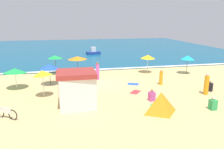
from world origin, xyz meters
The scene contains 23 objects.
ground_plane centered at (0.00, 0.00, 0.00)m, with size 60.00×60.00×0.00m, color #D8B775.
ocean_water centered at (0.00, 28.00, 0.05)m, with size 60.00×44.00×0.10m, color #0F567A.
wave_breaker_foam centered at (0.00, 6.30, 0.10)m, with size 57.00×0.70×0.01m, color white.
lifeguard_cabana centered at (-2.68, -5.27, 1.36)m, with size 2.76×2.49×2.67m.
beach_umbrella_0 centered at (6.18, 3.59, 1.98)m, with size 1.81×1.81×2.21m.
beach_umbrella_3 centered at (-4.96, 0.76, 1.85)m, with size 2.24×2.25×2.12m.
beach_umbrella_4 centered at (-2.11, 3.83, 2.09)m, with size 2.52×2.52×2.28m.
beach_umbrella_5 centered at (10.57, 2.22, 1.95)m, with size 2.28×2.28×2.22m.
beach_umbrella_6 centered at (-4.57, 4.92, 2.10)m, with size 2.41×2.41×2.30m.
beach_umbrella_7 centered at (-5.28, -2.68, 2.06)m, with size 2.19×2.18×2.37m.
beach_umbrella_8 centered at (-7.97, 0.14, 1.74)m, with size 2.76×2.77×2.03m.
beach_tent centered at (2.89, -7.66, 0.75)m, with size 2.11×1.82×1.50m.
parked_bicycle centered at (-7.31, -6.46, 0.38)m, with size 1.56×1.04×0.76m.
beachgoer_0 centered at (3.18, -5.35, 0.40)m, with size 0.51×0.51×0.94m.
beachgoer_2 centered at (5.74, -1.33, 0.72)m, with size 0.43×0.43×1.55m.
beachgoer_3 centered at (8.31, -4.88, 0.87)m, with size 0.53×0.53×1.87m.
beachgoer_4 centered at (9.26, -4.08, 0.38)m, with size 0.65×0.65×0.90m.
beachgoer_5 centered at (6.79, -7.93, 0.42)m, with size 0.47×0.47×0.99m.
beachgoer_7 centered at (-0.12, 1.83, 0.91)m, with size 0.50×0.50×1.92m.
beach_towel_0 centered at (2.56, -3.06, 0.01)m, with size 1.26×1.32×0.01m.
beach_towel_1 centered at (3.46, -6.50, 0.01)m, with size 1.68×1.69×0.01m.
beach_towel_2 centered at (3.10, -0.62, 0.01)m, with size 1.29×1.15×0.01m.
small_boat_0 centered at (1.56, 19.13, 0.51)m, with size 2.63×1.67×1.29m.
Camera 1 is at (-3.29, -20.89, 6.29)m, focal length 35.39 mm.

